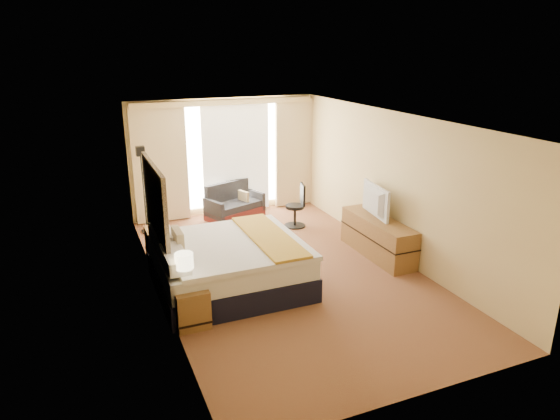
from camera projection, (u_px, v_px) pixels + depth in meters
name	position (u px, v px, depth m)	size (l,w,h in m)	color
floor	(286.00, 271.00, 8.54)	(4.20, 7.00, 0.02)	#552118
ceiling	(286.00, 118.00, 7.72)	(4.20, 7.00, 0.02)	silver
wall_back	(224.00, 157.00, 11.19)	(4.20, 0.02, 2.60)	beige
wall_front	(422.00, 292.00, 5.06)	(4.20, 0.02, 2.60)	beige
wall_left	(155.00, 215.00, 7.36)	(0.02, 7.00, 2.60)	beige
wall_right	(394.00, 185.00, 8.89)	(0.02, 7.00, 2.60)	beige
headboard	(156.00, 212.00, 7.56)	(0.06, 1.85, 1.50)	black
nightstand_left	(191.00, 306.00, 6.85)	(0.45, 0.52, 0.55)	olive
nightstand_right	(159.00, 243.00, 9.04)	(0.45, 0.52, 0.55)	olive
media_dresser	(378.00, 237.00, 9.09)	(0.50, 1.80, 0.70)	olive
window	(235.00, 155.00, 11.25)	(2.30, 0.02, 2.30)	white
curtains	(226.00, 153.00, 11.06)	(4.12, 0.19, 2.56)	beige
bed	(229.00, 264.00, 7.85)	(2.25, 2.05, 1.09)	black
loveseat	(234.00, 206.00, 11.13)	(1.40, 1.06, 0.78)	maroon
floor_lamp	(142.00, 172.00, 9.94)	(0.23, 0.23, 1.79)	black
desk_chair	(297.00, 208.00, 10.54)	(0.45, 0.45, 0.93)	black
lamp_left	(184.00, 262.00, 6.60)	(0.25, 0.25, 0.52)	black
lamp_right	(155.00, 207.00, 8.78)	(0.25, 0.25, 0.54)	black
tissue_box	(188.00, 284.00, 6.77)	(0.11, 0.11, 0.10)	#839FCB
telephone	(164.00, 229.00, 8.82)	(0.18, 0.14, 0.07)	black
television	(371.00, 201.00, 9.07)	(1.01, 0.13, 0.58)	black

